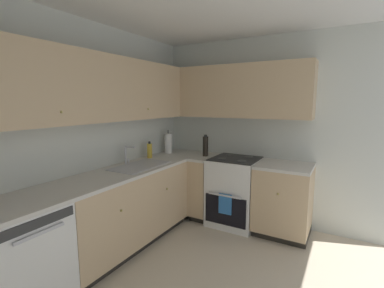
{
  "coord_description": "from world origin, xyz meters",
  "views": [
    {
      "loc": [
        -1.75,
        -0.93,
        1.65
      ],
      "look_at": [
        1.0,
        0.65,
        1.16
      ],
      "focal_mm": 25.47,
      "sensor_mm": 36.0,
      "label": 1
    }
  ],
  "objects_px": {
    "dishwasher": "(19,261)",
    "soap_bottle": "(150,150)",
    "oil_bottle": "(205,146)",
    "oven_range": "(235,191)",
    "paper_towel_roll": "(168,143)"
  },
  "relations": [
    {
      "from": "dishwasher",
      "to": "paper_towel_roll",
      "type": "distance_m",
      "value": 2.35
    },
    {
      "from": "oven_range",
      "to": "paper_towel_roll",
      "type": "height_order",
      "value": "paper_towel_roll"
    },
    {
      "from": "paper_towel_roll",
      "to": "dishwasher",
      "type": "bearing_deg",
      "value": -175.93
    },
    {
      "from": "soap_bottle",
      "to": "oven_range",
      "type": "bearing_deg",
      "value": -64.3
    },
    {
      "from": "dishwasher",
      "to": "oven_range",
      "type": "xyz_separation_m",
      "value": [
        2.35,
        -0.86,
        0.02
      ]
    },
    {
      "from": "dishwasher",
      "to": "oven_range",
      "type": "distance_m",
      "value": 2.5
    },
    {
      "from": "oil_bottle",
      "to": "soap_bottle",
      "type": "bearing_deg",
      "value": 128.8
    },
    {
      "from": "paper_towel_roll",
      "to": "oil_bottle",
      "type": "relative_size",
      "value": 1.17
    },
    {
      "from": "oven_range",
      "to": "oil_bottle",
      "type": "xyz_separation_m",
      "value": [
        -0.02,
        0.44,
        0.58
      ]
    },
    {
      "from": "dishwasher",
      "to": "oil_bottle",
      "type": "bearing_deg",
      "value": -10.26
    },
    {
      "from": "dishwasher",
      "to": "soap_bottle",
      "type": "distance_m",
      "value": 1.94
    },
    {
      "from": "soap_bottle",
      "to": "oil_bottle",
      "type": "height_order",
      "value": "oil_bottle"
    },
    {
      "from": "oil_bottle",
      "to": "dishwasher",
      "type": "bearing_deg",
      "value": 169.74
    },
    {
      "from": "dishwasher",
      "to": "soap_bottle",
      "type": "bearing_deg",
      "value": 5.59
    },
    {
      "from": "soap_bottle",
      "to": "dishwasher",
      "type": "bearing_deg",
      "value": -174.41
    }
  ]
}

